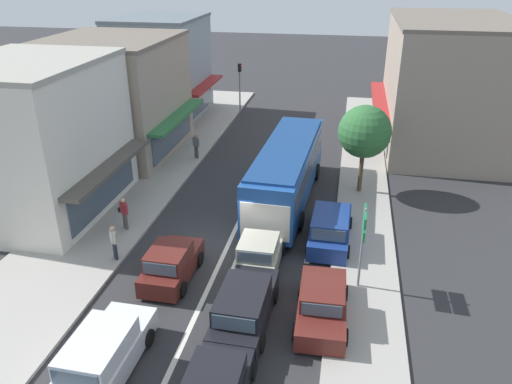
# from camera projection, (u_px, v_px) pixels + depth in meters

# --- Properties ---
(ground_plane) EXTENTS (140.00, 140.00, 0.00)m
(ground_plane) POSITION_uv_depth(u_px,v_px,m) (228.00, 246.00, 23.13)
(ground_plane) COLOR #2D2D30
(lane_centre_line) EXTENTS (0.20, 28.00, 0.01)m
(lane_centre_line) POSITION_uv_depth(u_px,v_px,m) (245.00, 207.00, 26.68)
(lane_centre_line) COLOR silver
(lane_centre_line) RESTS_ON ground
(sidewalk_left) EXTENTS (5.20, 44.00, 0.14)m
(sidewalk_left) POSITION_uv_depth(u_px,v_px,m) (140.00, 181.00, 29.58)
(sidewalk_left) COLOR #A39E96
(sidewalk_left) RESTS_ON ground
(kerb_right) EXTENTS (2.80, 44.00, 0.12)m
(kerb_right) POSITION_uv_depth(u_px,v_px,m) (363.00, 200.00, 27.38)
(kerb_right) COLOR #A39E96
(kerb_right) RESTS_ON ground
(shopfront_corner_near) EXTENTS (7.66, 8.46, 7.81)m
(shopfront_corner_near) POSITION_uv_depth(u_px,v_px,m) (36.00, 140.00, 24.81)
(shopfront_corner_near) COLOR silver
(shopfront_corner_near) RESTS_ON ground
(shopfront_mid_block) EXTENTS (8.67, 9.07, 7.58)m
(shopfront_mid_block) POSITION_uv_depth(u_px,v_px,m) (115.00, 97.00, 32.84)
(shopfront_mid_block) COLOR gray
(shopfront_mid_block) RESTS_ON ground
(shopfront_far_end) EXTENTS (7.38, 7.87, 7.94)m
(shopfront_far_end) POSITION_uv_depth(u_px,v_px,m) (162.00, 68.00, 40.45)
(shopfront_far_end) COLOR #84939E
(shopfront_far_end) RESTS_ON ground
(building_right_far) EXTENTS (8.76, 13.31, 8.55)m
(building_right_far) POSITION_uv_depth(u_px,v_px,m) (447.00, 83.00, 34.21)
(building_right_far) COLOR gray
(building_right_far) RESTS_ON ground
(city_bus) EXTENTS (3.09, 10.96, 3.23)m
(city_bus) POSITION_uv_depth(u_px,v_px,m) (287.00, 169.00, 26.59)
(city_bus) COLOR #1E4C99
(city_bus) RESTS_ON ground
(sedan_adjacent_lane_trail) EXTENTS (1.91, 4.20, 1.47)m
(sedan_adjacent_lane_trail) POSITION_uv_depth(u_px,v_px,m) (259.00, 256.00, 21.15)
(sedan_adjacent_lane_trail) COLOR #B7B29E
(sedan_adjacent_lane_trail) RESTS_ON ground
(wagon_queue_gap_filler) EXTENTS (2.00, 4.53, 1.58)m
(wagon_queue_gap_filler) POSITION_uv_depth(u_px,v_px,m) (103.00, 355.00, 15.78)
(wagon_queue_gap_filler) COLOR silver
(wagon_queue_gap_filler) RESTS_ON ground
(hatchback_queue_far_back) EXTENTS (1.86, 3.73, 1.54)m
(hatchback_queue_far_back) POSITION_uv_depth(u_px,v_px,m) (171.00, 264.00, 20.50)
(hatchback_queue_far_back) COLOR #561E19
(hatchback_queue_far_back) RESTS_ON ground
(wagon_behind_bus_mid) EXTENTS (2.00, 4.53, 1.58)m
(wagon_behind_bus_mid) POSITION_uv_depth(u_px,v_px,m) (244.00, 307.00, 17.94)
(wagon_behind_bus_mid) COLOR black
(wagon_behind_bus_mid) RESTS_ON ground
(parked_sedan_kerb_front) EXTENTS (1.99, 4.25, 1.47)m
(parked_sedan_kerb_front) POSITION_uv_depth(u_px,v_px,m) (322.00, 304.00, 18.20)
(parked_sedan_kerb_front) COLOR #561E19
(parked_sedan_kerb_front) RESTS_ON ground
(parked_wagon_kerb_second) EXTENTS (2.01, 4.53, 1.58)m
(parked_wagon_kerb_second) POSITION_uv_depth(u_px,v_px,m) (330.00, 228.00, 23.14)
(parked_wagon_kerb_second) COLOR navy
(parked_wagon_kerb_second) RESTS_ON ground
(traffic_light_downstreet) EXTENTS (0.33, 0.24, 4.20)m
(traffic_light_downstreet) POSITION_uv_depth(u_px,v_px,m) (240.00, 80.00, 41.52)
(traffic_light_downstreet) COLOR gray
(traffic_light_downstreet) RESTS_ON ground
(directional_road_sign) EXTENTS (0.10, 1.40, 3.60)m
(directional_road_sign) POSITION_uv_depth(u_px,v_px,m) (364.00, 230.00, 19.03)
(directional_road_sign) COLOR gray
(directional_road_sign) RESTS_ON ground
(street_tree_right) EXTENTS (2.86, 2.86, 5.06)m
(street_tree_right) POSITION_uv_depth(u_px,v_px,m) (365.00, 132.00, 26.81)
(street_tree_right) COLOR brown
(street_tree_right) RESTS_ON ground
(pedestrian_with_handbag_near) EXTENTS (0.61, 0.49, 1.63)m
(pedestrian_with_handbag_near) POSITION_uv_depth(u_px,v_px,m) (124.00, 212.00, 23.93)
(pedestrian_with_handbag_near) COLOR #4C4742
(pedestrian_with_handbag_near) RESTS_ON sidewalk_left
(pedestrian_browsing_midblock) EXTENTS (0.42, 0.44, 1.63)m
(pedestrian_browsing_midblock) POSITION_uv_depth(u_px,v_px,m) (114.00, 240.00, 21.50)
(pedestrian_browsing_midblock) COLOR #232838
(pedestrian_browsing_midblock) RESTS_ON sidewalk_left
(pedestrian_far_walker) EXTENTS (0.52, 0.36, 1.63)m
(pedestrian_far_walker) POSITION_uv_depth(u_px,v_px,m) (196.00, 145.00, 32.45)
(pedestrian_far_walker) COLOR #4C4742
(pedestrian_far_walker) RESTS_ON sidewalk_left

